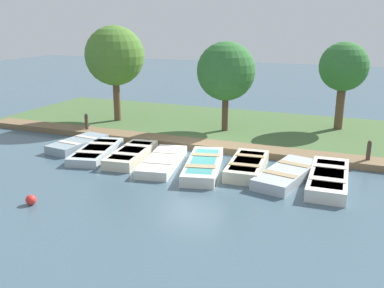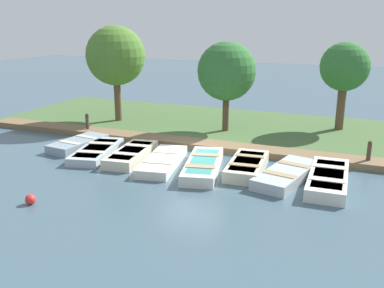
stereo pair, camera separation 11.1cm
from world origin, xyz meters
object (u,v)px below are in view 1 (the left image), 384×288
mooring_post_near (87,124)px  mooring_post_far (368,153)px  rowboat_1 (96,151)px  park_tree_left (226,72)px  rowboat_3 (163,161)px  park_tree_far_left (115,56)px  park_tree_center (344,68)px  rowboat_7 (328,178)px  rowboat_0 (78,144)px  buoy (31,200)px  rowboat_5 (247,166)px  rowboat_4 (203,165)px  rowboat_6 (287,174)px  rowboat_2 (131,154)px

mooring_post_near → mooring_post_far: size_ratio=1.00×
rowboat_1 → park_tree_left: bearing=130.8°
rowboat_3 → park_tree_far_left: bearing=-145.9°
park_tree_center → park_tree_far_left: bearing=-77.6°
rowboat_7 → mooring_post_near: bearing=-104.1°
rowboat_0 → buoy: size_ratio=9.01×
park_tree_far_left → rowboat_1: bearing=22.5°
rowboat_0 → mooring_post_near: mooring_post_near is taller
buoy → park_tree_far_left: (-9.88, -3.07, 3.35)m
mooring_post_near → mooring_post_far: same height
buoy → park_tree_far_left: park_tree_far_left is taller
rowboat_1 → rowboat_5: (-0.41, 6.14, 0.05)m
rowboat_3 → rowboat_4: rowboat_4 is taller
mooring_post_near → mooring_post_far: 12.49m
rowboat_6 → park_tree_left: park_tree_left is taller
buoy → park_tree_left: bearing=164.2°
park_tree_left → park_tree_center: (-2.33, 5.00, 0.14)m
mooring_post_near → park_tree_far_left: 3.86m
rowboat_0 → rowboat_7: rowboat_7 is taller
rowboat_7 → park_tree_left: park_tree_left is taller
rowboat_6 → rowboat_7: (-0.04, 1.35, 0.02)m
rowboat_3 → mooring_post_far: bearing=100.9°
park_tree_far_left → park_tree_left: bearing=90.7°
rowboat_6 → rowboat_0: bearing=-80.2°
rowboat_2 → mooring_post_near: bearing=-130.5°
rowboat_5 → mooring_post_far: bearing=114.6°
rowboat_2 → rowboat_4: size_ratio=0.86×
rowboat_2 → rowboat_4: 3.08m
rowboat_3 → rowboat_6: bearing=82.9°
mooring_post_far → rowboat_4: bearing=-63.2°
rowboat_7 → park_tree_left: (-4.97, -5.20, 2.76)m
rowboat_4 → rowboat_6: (-0.26, 2.97, -0.01)m
rowboat_0 → rowboat_5: 7.45m
rowboat_7 → park_tree_center: bearing=179.7°
rowboat_0 → park_tree_left: size_ratio=0.64×
rowboat_1 → rowboat_5: bearing=80.9°
rowboat_2 → mooring_post_far: bearing=99.7°
buoy → park_tree_far_left: bearing=-162.7°
rowboat_4 → rowboat_6: rowboat_4 is taller
rowboat_6 → rowboat_4: bearing=-72.4°
rowboat_1 → rowboat_4: 4.66m
rowboat_2 → park_tree_far_left: park_tree_far_left is taller
park_tree_center → mooring_post_far: bearing=16.0°
buoy → park_tree_left: 10.72m
park_tree_left → park_tree_center: bearing=115.0°
park_tree_left → park_tree_center: 5.52m
rowboat_2 → rowboat_5: rowboat_5 is taller
rowboat_0 → park_tree_center: (-6.91, 10.09, 2.93)m
rowboat_4 → rowboat_6: bearing=81.8°
rowboat_0 → rowboat_1: rowboat_0 is taller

